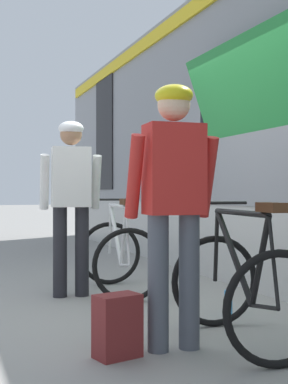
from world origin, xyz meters
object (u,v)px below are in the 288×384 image
cyclist_near_in_white (71,192)px  water_bottle_near_the_bikes (228,302)px  bicycle_near_white (119,254)px  bicycle_far_black (243,286)px  backpack_on_platform (117,326)px  cyclist_far_in_red (174,191)px

cyclist_near_in_white → water_bottle_near_the_bikes: cyclist_near_in_white is taller
bicycle_near_white → bicycle_far_black: size_ratio=1.00×
bicycle_near_white → cyclist_near_in_white: bearing=-178.6°
bicycle_far_black → backpack_on_platform: bicycle_far_black is taller
cyclist_near_in_white → bicycle_far_black: size_ratio=1.53×
cyclist_near_in_white → cyclist_far_in_red: size_ratio=1.00×
bicycle_far_black → cyclist_near_in_white: bearing=108.9°
bicycle_near_white → water_bottle_near_the_bikes: size_ratio=5.56×
cyclist_near_in_white → cyclist_far_in_red: 2.03m
cyclist_near_in_white → cyclist_far_in_red: bearing=-83.6°
cyclist_far_in_red → backpack_on_platform: (-0.40, -0.03, -0.85)m
cyclist_far_in_red → bicycle_near_white: 2.15m
cyclist_near_in_white → bicycle_near_white: size_ratio=1.54×
bicycle_near_white → cyclist_far_in_red: bearing=-97.9°
bicycle_near_white → bicycle_far_black: (0.21, -2.10, 0.00)m
cyclist_far_in_red → water_bottle_near_the_bikes: bearing=41.9°
cyclist_near_in_white → water_bottle_near_the_bikes: bearing=-49.1°
cyclist_far_in_red → water_bottle_near_the_bikes: size_ratio=8.54×
bicycle_far_black → backpack_on_platform: bearing=177.1°
bicycle_near_white → backpack_on_platform: size_ratio=2.87×
cyclist_near_in_white → cyclist_far_in_red: same height
cyclist_near_in_white → bicycle_far_black: (0.71, -2.09, -0.65)m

